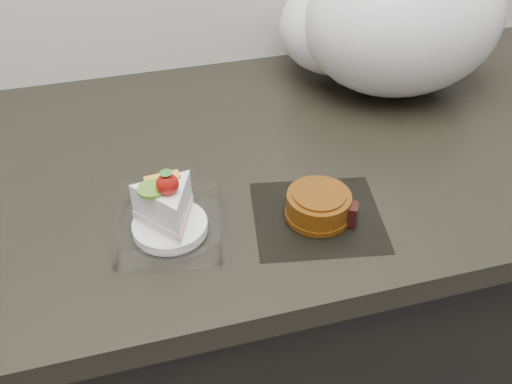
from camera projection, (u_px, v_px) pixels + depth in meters
The scene contains 4 objects.
counter at pixel (206, 338), 1.16m from camera, with size 2.04×0.64×0.90m.
cake_tray at pixel (169, 216), 0.74m from camera, with size 0.16×0.16×0.11m.
mooncake_wrap at pixel (319, 208), 0.77m from camera, with size 0.20×0.19×0.04m.
plastic_bag at pixel (390, 19), 0.98m from camera, with size 0.44×0.39×0.32m.
Camera 1 is at (-0.09, 0.98, 1.42)m, focal length 40.00 mm.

